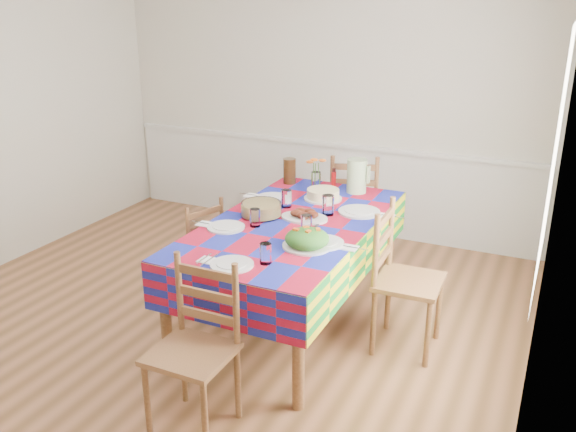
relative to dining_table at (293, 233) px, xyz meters
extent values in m
cube|color=brown|center=(-0.58, -0.52, -0.73)|extent=(4.50, 5.00, 0.04)
cube|color=beige|center=(-0.58, 2.00, 0.64)|extent=(4.50, 0.04, 2.70)
cube|color=beige|center=(1.69, -0.52, 0.64)|extent=(0.04, 5.00, 2.70)
cube|color=white|center=(-0.58, 1.95, 0.19)|extent=(4.41, 0.06, 0.04)
cube|color=white|center=(-0.58, 1.97, -0.26)|extent=(4.41, 0.03, 0.90)
plane|color=white|center=(1.65, -0.22, 0.79)|extent=(0.00, 1.40, 1.40)
cylinder|color=brown|center=(-0.46, -0.94, -0.33)|extent=(0.07, 0.07, 0.75)
cylinder|color=brown|center=(0.46, -0.94, -0.33)|extent=(0.07, 0.07, 0.75)
cylinder|color=brown|center=(-0.46, 0.94, -0.33)|extent=(0.07, 0.07, 0.75)
cylinder|color=brown|center=(0.46, 0.94, -0.33)|extent=(0.07, 0.07, 0.75)
cube|color=brown|center=(0.00, 0.00, 0.06)|extent=(1.05, 2.00, 0.04)
cube|color=maroon|center=(0.00, 0.00, 0.09)|extent=(1.10, 2.04, 0.01)
cube|color=maroon|center=(-0.55, 0.00, -0.08)|extent=(0.01, 2.04, 0.32)
cube|color=maroon|center=(0.55, 0.00, -0.08)|extent=(0.01, 2.04, 0.32)
cube|color=maroon|center=(0.00, -1.02, -0.08)|extent=(1.10, 0.01, 0.32)
cube|color=maroon|center=(0.00, 1.02, -0.08)|extent=(1.10, 0.01, 0.32)
cylinder|color=white|center=(-0.02, -0.85, 0.10)|extent=(0.26, 0.26, 0.01)
cylinder|color=white|center=(-0.02, -0.85, 0.11)|extent=(0.19, 0.19, 0.01)
cylinder|color=white|center=(0.15, -0.73, 0.15)|extent=(0.07, 0.07, 0.13)
cube|color=white|center=(-0.19, -0.85, 0.09)|extent=(0.10, 0.10, 0.01)
cube|color=silver|center=(-0.21, -0.85, 0.10)|extent=(0.01, 0.17, 0.00)
cube|color=silver|center=(-0.17, -0.85, 0.10)|extent=(0.01, 0.20, 0.00)
cylinder|color=white|center=(-0.37, -0.32, 0.10)|extent=(0.26, 0.26, 0.01)
cylinder|color=white|center=(-0.37, -0.32, 0.11)|extent=(0.19, 0.19, 0.01)
cylinder|color=white|center=(-0.20, -0.20, 0.15)|extent=(0.07, 0.07, 0.13)
cube|color=white|center=(-0.54, -0.32, 0.09)|extent=(0.10, 0.10, 0.01)
cube|color=silver|center=(-0.56, -0.32, 0.10)|extent=(0.17, 0.01, 0.00)
cube|color=silver|center=(-0.52, -0.32, 0.10)|extent=(0.20, 0.01, 0.00)
cylinder|color=white|center=(-0.36, 0.39, 0.10)|extent=(0.28, 0.28, 0.01)
cylinder|color=white|center=(-0.36, 0.39, 0.11)|extent=(0.20, 0.20, 0.01)
cylinder|color=white|center=(-0.18, 0.27, 0.16)|extent=(0.08, 0.08, 0.14)
cube|color=white|center=(-0.55, 0.39, 0.09)|extent=(0.11, 0.11, 0.01)
cube|color=silver|center=(-0.57, 0.39, 0.10)|extent=(0.18, 0.01, 0.00)
cube|color=silver|center=(-0.53, 0.39, 0.10)|extent=(0.21, 0.01, 0.00)
cylinder|color=white|center=(0.35, -0.30, 0.10)|extent=(0.27, 0.27, 0.01)
cylinder|color=white|center=(0.35, -0.30, 0.11)|extent=(0.19, 0.19, 0.01)
cylinder|color=white|center=(0.18, -0.17, 0.15)|extent=(0.08, 0.08, 0.13)
cube|color=white|center=(0.53, -0.30, 0.09)|extent=(0.10, 0.10, 0.01)
cube|color=silver|center=(0.51, -0.30, 0.10)|extent=(0.17, 0.01, 0.00)
cube|color=silver|center=(0.55, -0.30, 0.10)|extent=(0.20, 0.01, 0.00)
cylinder|color=white|center=(0.37, 0.37, 0.10)|extent=(0.31, 0.31, 0.02)
cylinder|color=white|center=(0.37, 0.37, 0.11)|extent=(0.22, 0.22, 0.01)
cylinder|color=white|center=(0.17, 0.24, 0.16)|extent=(0.09, 0.09, 0.15)
cube|color=white|center=(0.58, 0.37, 0.09)|extent=(0.12, 0.12, 0.01)
cube|color=silver|center=(0.55, 0.37, 0.10)|extent=(0.20, 0.01, 0.00)
cube|color=silver|center=(0.60, 0.37, 0.10)|extent=(0.23, 0.01, 0.00)
ellipsoid|color=white|center=(0.05, 0.08, 0.10)|extent=(0.35, 0.25, 0.02)
ellipsoid|color=black|center=(0.11, 0.08, 0.13)|extent=(0.09, 0.08, 0.05)
ellipsoid|color=black|center=(0.07, 0.12, 0.13)|extent=(0.09, 0.08, 0.05)
ellipsoid|color=black|center=(0.01, 0.11, 0.13)|extent=(0.09, 0.08, 0.05)
ellipsoid|color=black|center=(0.00, 0.06, 0.13)|extent=(0.09, 0.08, 0.05)
ellipsoid|color=black|center=(0.06, 0.04, 0.13)|extent=(0.09, 0.08, 0.05)
cylinder|color=white|center=(0.28, -0.39, 0.10)|extent=(0.32, 0.32, 0.01)
ellipsoid|color=#0F3F10|center=(0.28, -0.39, 0.15)|extent=(0.29, 0.29, 0.13)
cube|color=#DA5D13|center=(0.21, -0.42, 0.21)|extent=(0.04, 0.03, 0.01)
cube|color=#DA5D13|center=(0.25, -0.36, 0.21)|extent=(0.05, 0.04, 0.01)
cube|color=#DA5D13|center=(0.30, -0.42, 0.21)|extent=(0.03, 0.04, 0.01)
cube|color=#DA5D13|center=(0.34, -0.36, 0.21)|extent=(0.04, 0.05, 0.01)
cylinder|color=white|center=(-0.26, 0.00, 0.14)|extent=(0.29, 0.29, 0.11)
cylinder|color=#D1B96E|center=(-0.26, 0.00, 0.14)|extent=(0.27, 0.27, 0.09)
cylinder|color=white|center=(0.01, 0.56, 0.10)|extent=(0.30, 0.30, 0.01)
cylinder|color=#DBCA85|center=(0.01, 0.56, 0.14)|extent=(0.25, 0.25, 0.07)
cube|color=black|center=(0.15, -0.14, 0.09)|extent=(0.13, 0.31, 0.01)
cube|color=black|center=(0.21, -0.12, 0.09)|extent=(0.06, 0.32, 0.01)
cylinder|color=white|center=(-0.16, 0.81, 0.16)|extent=(0.08, 0.08, 0.14)
cylinder|color=#3C7025|center=(-0.19, 0.81, 0.21)|extent=(0.01, 0.01, 0.20)
ellipsoid|color=#DA5D13|center=(-0.22, 0.81, 0.31)|extent=(0.06, 0.06, 0.02)
cylinder|color=#3C7025|center=(-0.15, 0.82, 0.21)|extent=(0.01, 0.01, 0.20)
ellipsoid|color=#DA5D13|center=(-0.12, 0.84, 0.33)|extent=(0.06, 0.06, 0.02)
cylinder|color=#3C7025|center=(-0.16, 0.79, 0.21)|extent=(0.01, 0.01, 0.20)
ellipsoid|color=#DA5D13|center=(-0.16, 0.77, 0.34)|extent=(0.06, 0.06, 0.02)
cylinder|color=red|center=(-0.04, 0.90, 0.17)|extent=(0.04, 0.04, 0.16)
cylinder|color=#A1BF87|center=(0.18, 0.85, 0.23)|extent=(0.16, 0.16, 0.28)
cylinder|color=black|center=(-0.42, 0.85, 0.20)|extent=(0.11, 0.11, 0.22)
cube|color=white|center=(-0.01, -0.99, 0.10)|extent=(0.08, 0.02, 0.02)
cylinder|color=brown|center=(-0.18, -1.51, -0.48)|extent=(0.04, 0.04, 0.46)
cylinder|color=brown|center=(0.18, -1.51, -0.48)|extent=(0.04, 0.04, 0.46)
cylinder|color=brown|center=(-0.18, -1.16, -0.48)|extent=(0.04, 0.04, 0.46)
cylinder|color=brown|center=(0.18, -1.16, -0.48)|extent=(0.04, 0.04, 0.46)
cube|color=brown|center=(0.00, -1.34, -0.23)|extent=(0.43, 0.41, 0.03)
cylinder|color=brown|center=(-0.18, -1.15, 0.01)|extent=(0.04, 0.04, 0.51)
cylinder|color=brown|center=(0.18, -1.15, 0.01)|extent=(0.04, 0.04, 0.51)
cube|color=brown|center=(0.00, -1.15, -0.09)|extent=(0.37, 0.02, 0.05)
cube|color=brown|center=(0.00, -1.15, 0.04)|extent=(0.37, 0.02, 0.05)
cube|color=brown|center=(0.00, -1.15, 0.17)|extent=(0.37, 0.02, 0.05)
cylinder|color=brown|center=(0.13, 1.57, -0.47)|extent=(0.04, 0.04, 0.48)
cylinder|color=brown|center=(-0.24, 1.45, -0.47)|extent=(0.04, 0.04, 0.48)
cylinder|color=brown|center=(0.24, 1.22, -0.47)|extent=(0.04, 0.04, 0.48)
cylinder|color=brown|center=(-0.13, 1.11, -0.47)|extent=(0.04, 0.04, 0.48)
cube|color=brown|center=(0.00, 1.34, -0.21)|extent=(0.56, 0.54, 0.03)
cylinder|color=brown|center=(0.24, 1.21, 0.04)|extent=(0.04, 0.04, 0.53)
cylinder|color=brown|center=(-0.13, 1.10, 0.04)|extent=(0.04, 0.04, 0.53)
cube|color=brown|center=(0.06, 1.15, -0.07)|extent=(0.37, 0.13, 0.05)
cube|color=brown|center=(0.06, 1.15, 0.07)|extent=(0.37, 0.13, 0.05)
cube|color=brown|center=(0.06, 1.15, 0.21)|extent=(0.37, 0.13, 0.05)
cylinder|color=brown|center=(-0.96, 0.20, -0.51)|extent=(0.03, 0.03, 0.41)
cylinder|color=brown|center=(-1.06, -0.10, -0.51)|extent=(0.03, 0.03, 0.41)
cylinder|color=brown|center=(-0.66, 0.10, -0.51)|extent=(0.03, 0.03, 0.41)
cylinder|color=brown|center=(-0.77, -0.20, -0.51)|extent=(0.03, 0.03, 0.41)
cube|color=brown|center=(-0.86, 0.00, -0.29)|extent=(0.47, 0.48, 0.03)
cylinder|color=brown|center=(-0.66, 0.10, -0.08)|extent=(0.03, 0.03, 0.45)
cylinder|color=brown|center=(-0.76, -0.21, -0.08)|extent=(0.03, 0.03, 0.45)
cube|color=brown|center=(-0.71, -0.05, -0.17)|extent=(0.13, 0.31, 0.05)
cube|color=brown|center=(-0.71, -0.05, -0.05)|extent=(0.13, 0.31, 0.05)
cube|color=brown|center=(-0.71, -0.05, 0.07)|extent=(0.13, 0.31, 0.05)
cylinder|color=brown|center=(1.05, -0.19, -0.47)|extent=(0.04, 0.04, 0.48)
cylinder|color=brown|center=(1.04, 0.20, -0.47)|extent=(0.04, 0.04, 0.48)
cylinder|color=brown|center=(0.69, -0.20, -0.47)|extent=(0.04, 0.04, 0.48)
cylinder|color=brown|center=(0.68, 0.19, -0.47)|extent=(0.04, 0.04, 0.48)
cube|color=brown|center=(0.86, 0.00, -0.21)|extent=(0.44, 0.46, 0.03)
cylinder|color=brown|center=(0.68, -0.20, 0.04)|extent=(0.04, 0.04, 0.54)
cylinder|color=brown|center=(0.67, 0.19, 0.04)|extent=(0.04, 0.04, 0.54)
cube|color=brown|center=(0.67, -0.01, -0.07)|extent=(0.03, 0.39, 0.05)
cube|color=brown|center=(0.67, -0.01, 0.07)|extent=(0.03, 0.39, 0.05)
cube|color=brown|center=(0.67, -0.01, 0.21)|extent=(0.03, 0.39, 0.05)
camera|label=1|loc=(1.69, -3.71, 1.61)|focal=38.00mm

